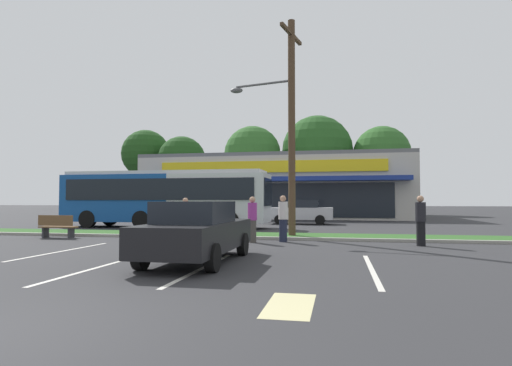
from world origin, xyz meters
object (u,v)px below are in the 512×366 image
pedestrian_far (421,221)px  pedestrian_near_bench (283,218)px  bus_stop_bench (57,226)px  car_1 (301,212)px  car_2 (197,231)px  pedestrian_by_pole (185,218)px  utility_pole (288,120)px  city_bus (165,197)px  car_3 (197,212)px  pedestrian_mid (252,219)px

pedestrian_far → pedestrian_near_bench: bearing=126.6°
bus_stop_bench → car_1: bearing=-126.3°
car_2 → pedestrian_by_pole: (-2.61, 6.06, 0.06)m
pedestrian_near_bench → utility_pole: bearing=91.2°
utility_pole → city_bus: (-7.81, 5.35, -3.19)m
pedestrian_by_pole → pedestrian_far: pedestrian_far is taller
car_1 → car_3: bearing=-1.8°
city_bus → pedestrian_near_bench: size_ratio=6.90×
car_2 → pedestrian_near_bench: size_ratio=2.67×
car_1 → bus_stop_bench: bearing=53.7°
car_2 → pedestrian_mid: size_ratio=2.74×
car_2 → car_1: bearing=-3.4°
pedestrian_mid → car_2: bearing=143.0°
bus_stop_bench → pedestrian_far: 14.40m
bus_stop_bench → car_2: 9.79m
pedestrian_near_bench → car_2: bearing=-102.9°
city_bus → utility_pole: bearing=-34.0°
pedestrian_by_pole → pedestrian_mid: bearing=-135.2°
bus_stop_bench → pedestrian_far: bearing=178.4°
city_bus → bus_stop_bench: city_bus is taller
bus_stop_bench → pedestrian_by_pole: size_ratio=0.96×
bus_stop_bench → pedestrian_by_pole: (5.47, 0.53, 0.34)m
car_2 → car_3: bearing=19.2°
utility_pole → bus_stop_bench: utility_pole is taller
car_3 → pedestrian_far: pedestrian_far is taller
city_bus → pedestrian_near_bench: 10.54m
pedestrian_near_bench → pedestrian_mid: size_ratio=1.03×
utility_pole → bus_stop_bench: (-9.55, -1.82, -4.45)m
bus_stop_bench → car_1: (9.15, 12.44, 0.31)m
bus_stop_bench → pedestrian_mid: size_ratio=0.94×
city_bus → car_3: size_ratio=2.78×
car_3 → city_bus: bearing=89.8°
bus_stop_bench → car_2: car_2 is taller
car_2 → pedestrian_near_bench: bearing=-14.4°
car_2 → pedestrian_far: size_ratio=2.70×
pedestrian_mid → pedestrian_far: 5.95m
car_2 → pedestrian_far: bearing=-50.9°
car_3 → pedestrian_far: size_ratio=2.51×
pedestrian_mid → bus_stop_bench: bearing=54.8°
car_3 → pedestrian_by_pole: bearing=107.0°
city_bus → car_2: size_ratio=2.59×
pedestrian_near_bench → pedestrian_by_pole: bearing=176.0°
pedestrian_by_pole → pedestrian_mid: size_ratio=0.98×
utility_pole → car_2: utility_pole is taller
car_2 → pedestrian_mid: (0.36, 5.21, 0.07)m
car_1 → pedestrian_near_bench: (0.39, -12.30, 0.07)m
bus_stop_bench → pedestrian_by_pole: 5.51m
car_2 → pedestrian_near_bench: (1.46, 5.66, 0.10)m
bus_stop_bench → car_3: size_ratio=0.37×
city_bus → bus_stop_bench: bearing=-103.2°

